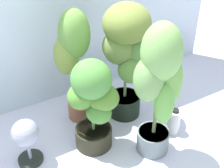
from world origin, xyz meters
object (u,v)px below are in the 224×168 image
at_px(potted_plant_back_center, 73,55).
at_px(potted_plant_back_right, 127,50).
at_px(nutrient_bottle, 174,122).
at_px(floor_fan, 26,136).
at_px(potted_plant_center, 93,101).
at_px(potted_plant_front_right, 159,82).

bearing_deg(potted_plant_back_center, potted_plant_back_right, -24.34).
distance_m(potted_plant_back_right, nutrient_bottle, 0.67).
bearing_deg(floor_fan, potted_plant_back_right, 10.09).
distance_m(potted_plant_back_center, nutrient_bottle, 0.93).
height_order(floor_fan, nutrient_bottle, floor_fan).
distance_m(potted_plant_back_center, floor_fan, 0.67).
bearing_deg(potted_plant_center, floor_fan, 169.59).
xyz_separation_m(potted_plant_back_right, potted_plant_back_center, (-0.37, 0.17, -0.02)).
bearing_deg(potted_plant_center, potted_plant_back_right, 26.14).
xyz_separation_m(potted_plant_back_center, floor_fan, (-0.50, -0.28, -0.35)).
relative_size(potted_plant_front_right, floor_fan, 2.80).
bearing_deg(potted_plant_front_right, floor_fan, 157.10).
height_order(potted_plant_back_center, floor_fan, potted_plant_back_center).
relative_size(potted_plant_center, nutrient_bottle, 3.26).
bearing_deg(floor_fan, potted_plant_center, -7.40).
height_order(potted_plant_back_right, potted_plant_back_center, potted_plant_back_right).
relative_size(potted_plant_front_right, nutrient_bottle, 4.54).
height_order(potted_plant_center, potted_plant_back_center, potted_plant_back_center).
bearing_deg(potted_plant_back_center, potted_plant_center, -94.14).
bearing_deg(potted_plant_back_right, potted_plant_front_right, -96.29).
xyz_separation_m(potted_plant_center, nutrient_bottle, (0.60, -0.19, -0.31)).
distance_m(potted_plant_front_right, floor_fan, 0.96).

